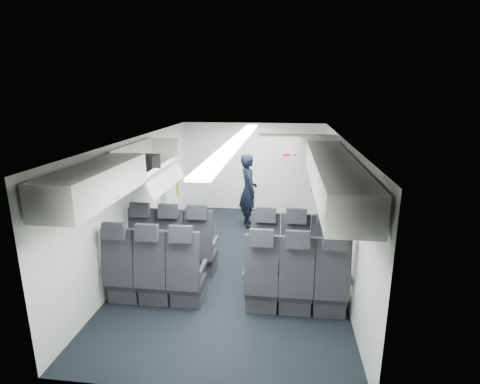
% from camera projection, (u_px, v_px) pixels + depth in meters
% --- Properties ---
extents(cabin_shell, '(3.41, 6.01, 2.16)m').
position_uv_depth(cabin_shell, '(237.00, 200.00, 6.27)').
color(cabin_shell, black).
rests_on(cabin_shell, ground).
extents(seat_row_front, '(3.33, 0.56, 1.24)m').
position_uv_depth(seat_row_front, '(233.00, 252.00, 5.95)').
color(seat_row_front, black).
rests_on(seat_row_front, cabin_shell).
extents(seat_row_mid, '(3.33, 0.56, 1.24)m').
position_uv_depth(seat_row_mid, '(224.00, 280.00, 5.09)').
color(seat_row_mid, black).
rests_on(seat_row_mid, cabin_shell).
extents(overhead_bin_left_rear, '(0.53, 1.80, 0.40)m').
position_uv_depth(overhead_bin_left_rear, '(95.00, 183.00, 4.33)').
color(overhead_bin_left_rear, silver).
rests_on(overhead_bin_left_rear, cabin_shell).
extents(overhead_bin_left_front_open, '(0.64, 1.70, 0.72)m').
position_uv_depth(overhead_bin_left_front_open, '(147.00, 165.00, 6.04)').
color(overhead_bin_left_front_open, '#9E9E93').
rests_on(overhead_bin_left_front_open, cabin_shell).
extents(overhead_bin_right_rear, '(0.53, 1.80, 0.40)m').
position_uv_depth(overhead_bin_right_rear, '(342.00, 191.00, 4.00)').
color(overhead_bin_right_rear, silver).
rests_on(overhead_bin_right_rear, cabin_shell).
extents(overhead_bin_right_front, '(0.53, 1.70, 0.40)m').
position_uv_depth(overhead_bin_right_front, '(326.00, 161.00, 5.68)').
color(overhead_bin_right_front, silver).
rests_on(overhead_bin_right_front, cabin_shell).
extents(bulkhead_partition, '(1.40, 0.15, 2.13)m').
position_uv_depth(bulkhead_partition, '(295.00, 192.00, 6.94)').
color(bulkhead_partition, silver).
rests_on(bulkhead_partition, cabin_shell).
extents(galley_unit, '(0.85, 0.52, 1.90)m').
position_uv_depth(galley_unit, '(292.00, 176.00, 8.81)').
color(galley_unit, '#939399').
rests_on(galley_unit, cabin_shell).
extents(boarding_door, '(0.12, 1.27, 1.86)m').
position_uv_depth(boarding_door, '(171.00, 184.00, 8.00)').
color(boarding_door, silver).
rests_on(boarding_door, cabin_shell).
extents(flight_attendant, '(0.54, 0.67, 1.60)m').
position_uv_depth(flight_attendant, '(248.00, 191.00, 8.10)').
color(flight_attendant, black).
rests_on(flight_attendant, ground).
extents(carry_on_bag, '(0.46, 0.35, 0.26)m').
position_uv_depth(carry_on_bag, '(144.00, 163.00, 5.87)').
color(carry_on_bag, black).
rests_on(carry_on_bag, overhead_bin_left_front_open).
extents(papers, '(0.20, 0.02, 0.14)m').
position_uv_depth(papers, '(257.00, 179.00, 7.95)').
color(papers, white).
rests_on(papers, flight_attendant).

